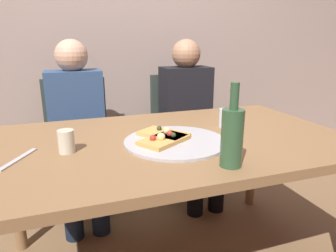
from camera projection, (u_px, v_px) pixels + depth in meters
The scene contains 13 objects.
back_wall at pixel (118, 22), 2.42m from camera, with size 6.00×0.10×2.60m, color gray.
dining_table at pixel (172, 151), 1.41m from camera, with size 1.65×0.97×0.72m.
pizza_tray at pixel (175, 141), 1.33m from camera, with size 0.45×0.45×0.01m, color #ADADB2.
pizza_slice_last at pixel (164, 140), 1.30m from camera, with size 0.26×0.23×0.05m.
pizza_slice_extra at pixel (164, 134), 1.38m from camera, with size 0.23×0.25×0.05m.
wine_bottle at pixel (232, 136), 1.06m from camera, with size 0.08×0.08×0.30m.
tumbler_near at pixel (66, 141), 1.20m from camera, with size 0.07×0.07×0.09m, color beige.
tumbler_far at pixel (225, 118), 1.56m from camera, with size 0.06×0.06×0.10m, color silver.
table_knife at pixel (18, 159), 1.14m from camera, with size 0.22×0.02×0.01m, color #B7B7BC.
chair_left at pixel (78, 134), 2.14m from camera, with size 0.44×0.44×0.90m.
chair_right at pixel (182, 124), 2.39m from camera, with size 0.44×0.44×0.90m.
guest_in_sweater at pixel (78, 122), 1.96m from camera, with size 0.36×0.56×1.17m.
guest_in_beanie at pixel (190, 113), 2.21m from camera, with size 0.36×0.56×1.17m.
Camera 1 is at (-0.45, -1.25, 1.16)m, focal length 32.05 mm.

